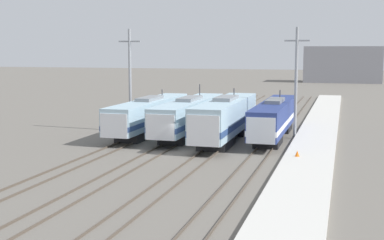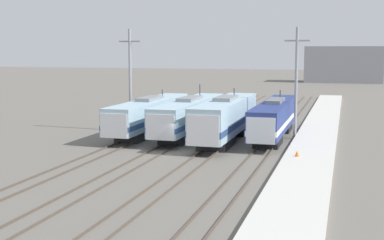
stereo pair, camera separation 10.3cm
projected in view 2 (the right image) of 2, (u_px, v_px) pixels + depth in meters
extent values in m
plane|color=#666059|center=(182.00, 153.00, 46.61)|extent=(400.00, 400.00, 0.00)
cube|color=#4C4238|center=(105.00, 148.00, 48.63)|extent=(0.07, 120.00, 0.15)
cube|color=#4C4238|center=(120.00, 149.00, 48.24)|extent=(0.07, 120.00, 0.15)
cube|color=#4C4238|center=(151.00, 150.00, 47.41)|extent=(0.07, 120.00, 0.15)
cube|color=#4C4238|center=(166.00, 151.00, 47.01)|extent=(0.07, 120.00, 0.15)
cube|color=#4C4238|center=(199.00, 153.00, 46.19)|extent=(0.07, 120.00, 0.15)
cube|color=#4C4238|center=(215.00, 154.00, 45.79)|extent=(0.07, 120.00, 0.15)
cube|color=#4C4238|center=(250.00, 156.00, 44.97)|extent=(0.07, 120.00, 0.15)
cube|color=#4C4238|center=(267.00, 157.00, 44.57)|extent=(0.07, 120.00, 0.15)
cube|color=#232326|center=(134.00, 135.00, 53.21)|extent=(2.44, 4.10, 0.95)
cube|color=#232326|center=(164.00, 123.00, 62.09)|extent=(2.44, 4.10, 0.95)
cube|color=#9EBCCC|center=(150.00, 112.00, 57.41)|extent=(2.88, 18.64, 2.64)
cube|color=navy|center=(150.00, 117.00, 57.48)|extent=(2.92, 18.68, 0.47)
cube|color=silver|center=(119.00, 124.00, 49.62)|extent=(2.65, 2.42, 2.24)
cube|color=black|center=(114.00, 121.00, 48.48)|extent=(2.25, 0.08, 0.63)
cube|color=gray|center=(150.00, 98.00, 57.22)|extent=(1.58, 4.66, 0.35)
cylinder|color=#38383D|center=(162.00, 93.00, 61.09)|extent=(0.12, 0.12, 0.86)
cube|color=#232326|center=(176.00, 137.00, 52.05)|extent=(2.49, 4.10, 0.95)
cube|color=#232326|center=(201.00, 125.00, 60.92)|extent=(2.49, 4.10, 0.95)
cube|color=#9EBCCC|center=(190.00, 113.00, 56.25)|extent=(2.93, 18.63, 2.73)
cube|color=navy|center=(190.00, 118.00, 56.32)|extent=(2.97, 18.67, 0.49)
cube|color=silver|center=(163.00, 126.00, 48.11)|extent=(2.70, 1.70, 2.32)
cube|color=black|center=(160.00, 122.00, 47.31)|extent=(2.29, 0.08, 0.65)
cube|color=gray|center=(190.00, 99.00, 56.05)|extent=(1.61, 4.66, 0.35)
cylinder|color=#38383D|center=(200.00, 91.00, 59.88)|extent=(0.12, 0.12, 1.42)
cube|color=#232326|center=(215.00, 143.00, 48.80)|extent=(2.60, 3.90, 0.95)
cube|color=#232326|center=(235.00, 129.00, 57.24)|extent=(2.60, 3.90, 0.95)
cube|color=#9EBCCC|center=(226.00, 116.00, 52.76)|extent=(3.06, 17.72, 3.09)
cube|color=navy|center=(226.00, 122.00, 52.84)|extent=(3.10, 17.76, 0.56)
cube|color=silver|center=(205.00, 129.00, 45.10)|extent=(2.82, 1.78, 2.62)
cube|color=black|center=(203.00, 124.00, 44.25)|extent=(2.40, 0.08, 0.73)
cube|color=gray|center=(226.00, 98.00, 52.53)|extent=(1.68, 4.43, 0.35)
cylinder|color=#38383D|center=(234.00, 92.00, 56.21)|extent=(0.12, 0.12, 0.88)
cube|color=black|center=(268.00, 141.00, 50.21)|extent=(2.31, 4.13, 0.95)
cube|color=black|center=(280.00, 127.00, 59.15)|extent=(2.31, 4.13, 0.95)
cube|color=navy|center=(275.00, 115.00, 54.44)|extent=(2.72, 18.77, 2.69)
cube|color=silver|center=(275.00, 121.00, 54.51)|extent=(2.76, 18.81, 0.48)
cube|color=silver|center=(262.00, 129.00, 46.30)|extent=(2.50, 1.82, 2.29)
cube|color=black|center=(261.00, 125.00, 45.44)|extent=(2.13, 0.08, 0.64)
cube|color=slate|center=(275.00, 101.00, 54.24)|extent=(1.50, 4.69, 0.35)
cylinder|color=#38383D|center=(280.00, 94.00, 58.13)|extent=(0.12, 0.12, 0.96)
cylinder|color=gray|center=(130.00, 81.00, 58.34)|extent=(0.30, 0.30, 11.18)
cube|color=gray|center=(130.00, 41.00, 57.78)|extent=(2.49, 0.16, 0.16)
cylinder|color=gray|center=(296.00, 84.00, 53.41)|extent=(0.30, 0.30, 11.18)
cube|color=gray|center=(297.00, 41.00, 52.86)|extent=(2.49, 0.16, 0.16)
cube|color=beige|center=(309.00, 158.00, 43.60)|extent=(4.00, 120.00, 0.41)
cone|color=orange|center=(297.00, 154.00, 43.03)|extent=(0.38, 0.38, 0.47)
cube|color=gray|center=(343.00, 64.00, 146.90)|extent=(20.53, 10.59, 9.85)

